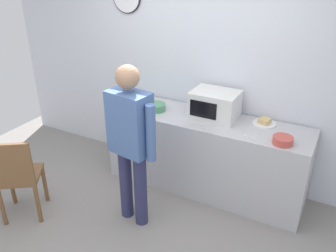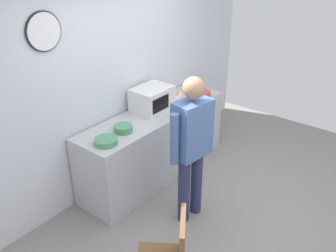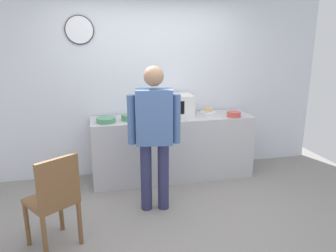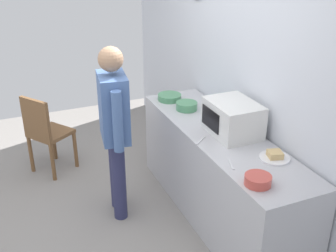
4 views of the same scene
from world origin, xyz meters
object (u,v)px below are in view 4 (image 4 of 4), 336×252
object	(u,v)px
wooden_chair	(45,131)
microwave	(233,118)
salad_bowl	(258,180)
mixing_bowl	(170,97)
person_standing	(114,122)
sandwich_plate	(275,156)
cereal_bowl	(187,106)
fork_utensil	(200,140)
spoon_utensil	(231,164)

from	to	relation	value
wooden_chair	microwave	bearing A→B (deg)	44.19
salad_bowl	wooden_chair	distance (m)	2.65
mixing_bowl	person_standing	distance (m)	0.91
microwave	sandwich_plate	bearing A→B (deg)	7.95
sandwich_plate	salad_bowl	xyz separation A→B (m)	(0.26, -0.34, 0.02)
salad_bowl	cereal_bowl	world-z (taller)	cereal_bowl
salad_bowl	cereal_bowl	xyz separation A→B (m)	(-1.46, 0.13, 0.00)
microwave	mixing_bowl	world-z (taller)	microwave
sandwich_plate	mixing_bowl	distance (m)	1.54
microwave	person_standing	size ratio (longest dim) A/B	0.30
fork_utensil	cereal_bowl	bearing A→B (deg)	164.35
mixing_bowl	wooden_chair	distance (m)	1.45
cereal_bowl	spoon_utensil	bearing A→B (deg)	-7.79
person_standing	mixing_bowl	bearing A→B (deg)	123.34
salad_bowl	spoon_utensil	distance (m)	0.32
microwave	wooden_chair	distance (m)	2.18
mixing_bowl	spoon_utensil	world-z (taller)	mixing_bowl
mixing_bowl	person_standing	size ratio (longest dim) A/B	0.15
mixing_bowl	fork_utensil	distance (m)	1.01
sandwich_plate	cereal_bowl	bearing A→B (deg)	-170.15
salad_bowl	wooden_chair	bearing A→B (deg)	-152.39
microwave	spoon_utensil	xyz separation A→B (m)	(0.48, -0.29, -0.15)
spoon_utensil	person_standing	size ratio (longest dim) A/B	0.10
microwave	person_standing	distance (m)	1.07
sandwich_plate	salad_bowl	world-z (taller)	salad_bowl
salad_bowl	person_standing	world-z (taller)	person_standing
sandwich_plate	fork_utensil	world-z (taller)	sandwich_plate
salad_bowl	wooden_chair	xyz separation A→B (m)	(-2.32, -1.21, -0.41)
cereal_bowl	microwave	bearing A→B (deg)	11.38
wooden_chair	sandwich_plate	bearing A→B (deg)	37.03
microwave	wooden_chair	bearing A→B (deg)	-135.81
microwave	sandwich_plate	distance (m)	0.56
salad_bowl	wooden_chair	size ratio (longest dim) A/B	0.21
microwave	cereal_bowl	world-z (taller)	microwave
microwave	fork_utensil	xyz separation A→B (m)	(0.02, -0.33, -0.15)
mixing_bowl	fork_utensil	xyz separation A→B (m)	(1.00, -0.14, -0.03)
sandwich_plate	fork_utensil	size ratio (longest dim) A/B	1.46
cereal_bowl	wooden_chair	distance (m)	1.64
sandwich_plate	person_standing	bearing A→B (deg)	-134.65
microwave	fork_utensil	size ratio (longest dim) A/B	2.94
cereal_bowl	fork_utensil	distance (m)	0.72
microwave	spoon_utensil	world-z (taller)	microwave
fork_utensil	mixing_bowl	bearing A→B (deg)	172.23
cereal_bowl	person_standing	distance (m)	0.84
microwave	person_standing	bearing A→B (deg)	-116.59
salad_bowl	fork_utensil	size ratio (longest dim) A/B	1.15
sandwich_plate	spoon_utensil	xyz separation A→B (m)	(-0.06, -0.37, -0.02)
sandwich_plate	salad_bowl	distance (m)	0.43
salad_bowl	spoon_utensil	world-z (taller)	salad_bowl
cereal_bowl	fork_utensil	xyz separation A→B (m)	(0.69, -0.19, -0.03)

